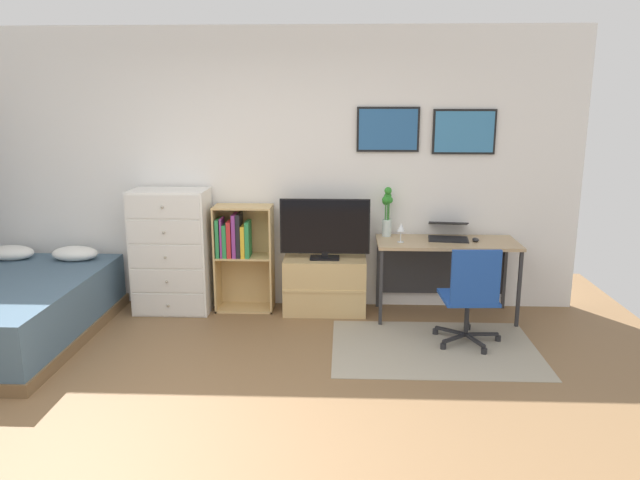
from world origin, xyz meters
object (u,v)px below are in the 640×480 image
tv_stand (325,285)px  computer_mouse (476,240)px  desk (445,253)px  wine_glass (401,228)px  bed (4,311)px  dresser (172,251)px  television (325,229)px  office_chair (471,294)px  laptop (448,232)px  bamboo_vase (387,211)px  bookshelf (240,249)px

tv_stand → computer_mouse: computer_mouse is taller
desk → wine_glass: 0.54m
bed → dresser: 1.52m
television → tv_stand: bearing=90.0°
tv_stand → wine_glass: size_ratio=4.39×
television → office_chair: 1.50m
laptop → computer_mouse: (0.23, -0.12, -0.05)m
bed → bamboo_vase: bearing=15.8°
bed → dresser: dresser is taller
computer_mouse → office_chair: bearing=-103.4°
desk → bamboo_vase: size_ratio=2.73×
bookshelf → office_chair: (2.06, -0.84, -0.16)m
dresser → bookshelf: size_ratio=1.15×
desk → office_chair: (0.09, -0.79, -0.14)m
bamboo_vase → wine_glass: size_ratio=2.66×
tv_stand → computer_mouse: bearing=-3.4°
computer_mouse → bed: bearing=-169.9°
laptop → bookshelf: bearing=-173.4°
laptop → computer_mouse: 0.27m
desk → laptop: laptop is taller
dresser → laptop: dresser is taller
television → desk: size_ratio=0.65×
office_chair → bed: bearing=177.5°
bookshelf → computer_mouse: size_ratio=9.96×
bookshelf → desk: size_ratio=0.79×
wine_glass → television: bearing=169.9°
television → office_chair: television is taller
desk → computer_mouse: computer_mouse is taller
television → laptop: bearing=3.0°
bamboo_vase → television: bearing=-167.6°
computer_mouse → laptop: bearing=152.3°
tv_stand → laptop: (1.17, 0.04, 0.53)m
dresser → tv_stand: bearing=0.6°
bookshelf → television: television is taller
tv_stand → office_chair: (1.24, -0.79, 0.19)m
desk → office_chair: office_chair is taller
bed → tv_stand: bed is taller
bed → tv_stand: bearing=16.9°
dresser → television: (1.48, -0.01, 0.23)m
laptop → dresser: bearing=-172.0°
laptop → computer_mouse: bearing=-20.9°
dresser → wine_glass: dresser is taller
dresser → tv_stand: dresser is taller
wine_glass → office_chair: bearing=-50.5°
bamboo_vase → computer_mouse: bearing=-13.3°
dresser → laptop: (2.65, 0.05, 0.21)m
dresser → tv_stand: 1.51m
laptop → wine_glass: (-0.46, -0.19, 0.07)m
computer_mouse → bookshelf: bearing=176.6°
television → office_chair: size_ratio=0.99×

